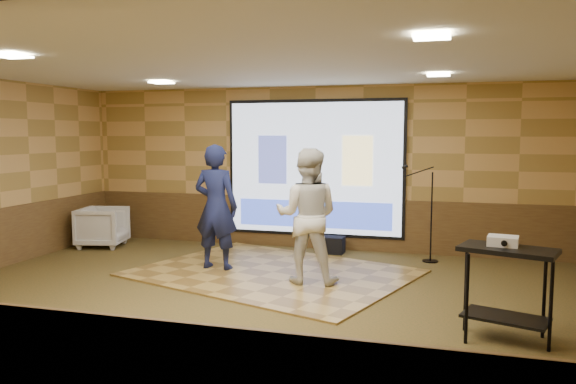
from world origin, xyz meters
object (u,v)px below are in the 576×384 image
(projector, at_px, (503,241))
(banquet_chair, at_px, (103,227))
(av_table, at_px, (507,275))
(duffel_bag, at_px, (331,245))
(player_left, at_px, (216,207))
(dance_floor, at_px, (273,273))
(player_right, at_px, (307,216))
(projector_screen, at_px, (314,170))
(mic_stand, at_px, (427,232))

(projector, bearing_deg, banquet_chair, 164.87)
(av_table, relative_size, banquet_chair, 1.18)
(duffel_bag, bearing_deg, banquet_chair, -171.69)
(projector, bearing_deg, player_left, 163.39)
(av_table, relative_size, projector, 3.26)
(dance_floor, bearing_deg, player_right, -33.00)
(player_right, relative_size, projector, 6.35)
(dance_floor, relative_size, duffel_bag, 8.18)
(duffel_bag, bearing_deg, dance_floor, -107.72)
(duffel_bag, bearing_deg, projector, -54.75)
(projector_screen, height_order, banquet_chair, projector_screen)
(player_right, distance_m, duffel_bag, 2.29)
(player_left, xyz_separation_m, projector, (4.03, -1.89, 0.03))
(player_left, relative_size, projector, 6.48)
(player_right, height_order, projector, player_right)
(projector_screen, bearing_deg, player_left, -118.18)
(mic_stand, bearing_deg, duffel_bag, 179.19)
(player_right, height_order, mic_stand, player_right)
(dance_floor, relative_size, projector, 13.07)
(dance_floor, height_order, player_left, player_left)
(projector_screen, bearing_deg, av_table, -53.41)
(dance_floor, relative_size, player_left, 2.02)
(mic_stand, xyz_separation_m, duffel_bag, (-1.69, 0.21, -0.35))
(player_left, bearing_deg, projector, 157.06)
(player_left, relative_size, banquet_chair, 2.34)
(banquet_chair, bearing_deg, projector, -126.65)
(player_left, relative_size, av_table, 1.99)
(player_left, distance_m, mic_stand, 3.54)
(banquet_chair, bearing_deg, duffel_bag, -94.63)
(player_right, distance_m, mic_stand, 2.54)
(player_right, xyz_separation_m, banquet_chair, (-4.36, 1.51, -0.60))
(projector_screen, distance_m, projector, 4.92)
(projector_screen, relative_size, banquet_chair, 3.99)
(player_right, relative_size, banquet_chair, 2.29)
(projector, bearing_deg, dance_floor, 157.05)
(dance_floor, xyz_separation_m, mic_stand, (2.24, 1.50, 0.48))
(projector, relative_size, banquet_chair, 0.36)
(mic_stand, relative_size, duffel_bag, 3.39)
(av_table, bearing_deg, banquet_chair, 155.81)
(player_left, bearing_deg, player_right, 167.68)
(av_table, distance_m, mic_stand, 3.62)
(projector_screen, relative_size, projector, 11.06)
(banquet_chair, height_order, duffel_bag, banquet_chair)
(mic_stand, bearing_deg, projector_screen, 172.28)
(projector, bearing_deg, av_table, -55.00)
(av_table, bearing_deg, projector_screen, 126.59)
(projector_screen, relative_size, av_table, 3.39)
(banquet_chair, bearing_deg, av_table, -127.13)
(mic_stand, distance_m, duffel_bag, 1.74)
(projector_screen, relative_size, player_right, 1.74)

